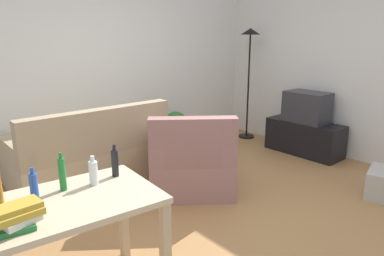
{
  "coord_description": "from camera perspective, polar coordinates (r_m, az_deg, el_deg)",
  "views": [
    {
      "loc": [
        -2.34,
        -2.33,
        1.74
      ],
      "look_at": [
        0.1,
        0.5,
        0.75
      ],
      "focal_mm": 33.66,
      "sensor_mm": 36.0,
      "label": 1
    }
  ],
  "objects": [
    {
      "name": "ground_plane",
      "position": [
        3.74,
        3.96,
        -13.13
      ],
      "size": [
        5.2,
        4.4,
        0.02
      ],
      "primitive_type": "cube",
      "color": "#9E7042"
    },
    {
      "name": "tv_stand",
      "position": [
        5.57,
        17.37,
        -1.45
      ],
      "size": [
        0.44,
        1.1,
        0.48
      ],
      "rotation": [
        0.0,
        0.0,
        1.57
      ],
      "color": "black",
      "rests_on": "ground_plane"
    },
    {
      "name": "wall_rear",
      "position": [
        5.11,
        -13.65,
        10.08
      ],
      "size": [
        5.2,
        0.1,
        2.7
      ],
      "primitive_type": "cube",
      "color": "silver",
      "rests_on": "ground_plane"
    },
    {
      "name": "bottle_green",
      "position": [
        2.45,
        -19.87,
        -6.84
      ],
      "size": [
        0.04,
        0.04,
        0.25
      ],
      "color": "#1E722D",
      "rests_on": "desk"
    },
    {
      "name": "bottle_clear",
      "position": [
        2.49,
        -15.36,
        -6.8
      ],
      "size": [
        0.06,
        0.06,
        0.2
      ],
      "color": "silver",
      "rests_on": "desk"
    },
    {
      "name": "book_stack",
      "position": [
        2.11,
        -26.02,
        -12.45
      ],
      "size": [
        0.26,
        0.19,
        0.13
      ],
      "color": "#236B33",
      "rests_on": "desk"
    },
    {
      "name": "torchiere_lamp",
      "position": [
        6.02,
        9.12,
        11.58
      ],
      "size": [
        0.32,
        0.32,
        1.81
      ],
      "color": "black",
      "rests_on": "ground_plane"
    },
    {
      "name": "potted_plant",
      "position": [
        5.55,
        -2.59,
        0.15
      ],
      "size": [
        0.36,
        0.36,
        0.57
      ],
      "color": "brown",
      "rests_on": "ground_plane"
    },
    {
      "name": "wall_right",
      "position": [
        5.47,
        24.27,
        9.5
      ],
      "size": [
        0.1,
        4.4,
        2.7
      ],
      "primitive_type": "cube",
      "color": "silver",
      "rests_on": "ground_plane"
    },
    {
      "name": "couch",
      "position": [
        4.53,
        -15.67,
        -4.17
      ],
      "size": [
        1.8,
        0.84,
        0.92
      ],
      "rotation": [
        0.0,
        0.0,
        3.14
      ],
      "color": "tan",
      "rests_on": "ground_plane"
    },
    {
      "name": "bottle_dark",
      "position": [
        2.59,
        -12.11,
        -5.39
      ],
      "size": [
        0.05,
        0.05,
        0.23
      ],
      "color": "black",
      "rests_on": "desk"
    },
    {
      "name": "tv",
      "position": [
        5.47,
        17.76,
        3.19
      ],
      "size": [
        0.41,
        0.6,
        0.44
      ],
      "rotation": [
        0.0,
        0.0,
        1.57
      ],
      "color": "#2D2D33",
      "rests_on": "tv_stand"
    },
    {
      "name": "armchair",
      "position": [
        4.04,
        -0.11,
        -5.73
      ],
      "size": [
        1.23,
        1.21,
        0.92
      ],
      "rotation": [
        0.0,
        0.0,
        2.49
      ],
      "color": "#996B66",
      "rests_on": "ground_plane"
    },
    {
      "name": "desk",
      "position": [
        2.39,
        -20.33,
        -13.37
      ],
      "size": [
        1.25,
        0.8,
        0.76
      ],
      "rotation": [
        0.0,
        0.0,
        -0.08
      ],
      "color": "#C6B28E",
      "rests_on": "ground_plane"
    },
    {
      "name": "bottle_blue",
      "position": [
        2.37,
        -23.76,
        -8.53
      ],
      "size": [
        0.05,
        0.05,
        0.21
      ],
      "color": "#2347A3",
      "rests_on": "desk"
    }
  ]
}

